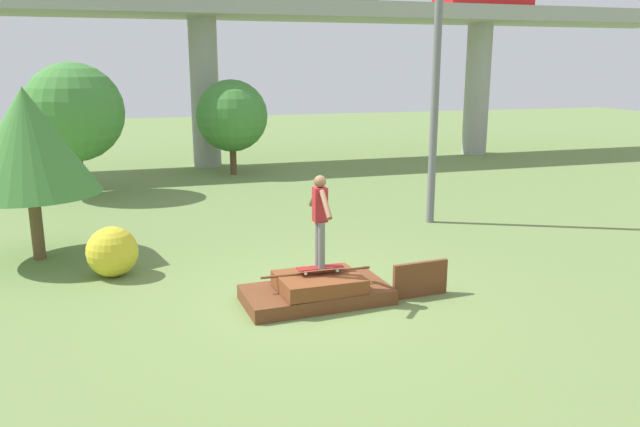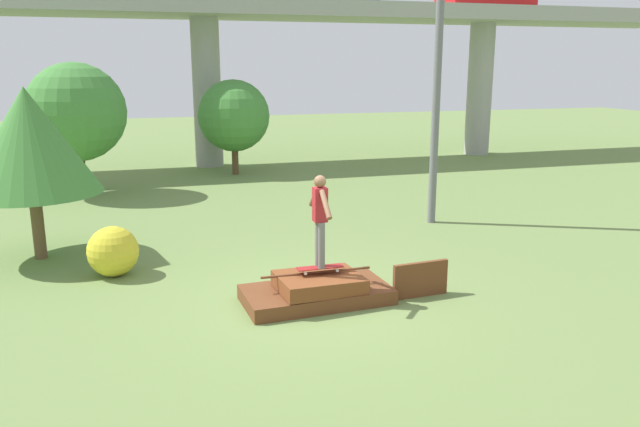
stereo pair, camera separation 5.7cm
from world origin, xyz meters
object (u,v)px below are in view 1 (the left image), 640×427
Objects in this scene: utility_pole at (437,40)px; bush_yellow_flowering at (112,252)px; tree_behind_left at (74,112)px; tree_mid_back at (27,142)px; tree_behind_right at (232,116)px; skater at (320,215)px; skateboard at (320,268)px.

bush_yellow_flowering is (-7.81, -2.07, -4.09)m from utility_pole.
tree_behind_left is 4.17× the size of bush_yellow_flowering.
utility_pole is 2.18× the size of tree_behind_left.
tree_mid_back is at bearing -93.50° from tree_behind_left.
tree_behind_left is at bearing -153.83° from tree_behind_right.
tree_behind_left is at bearing 97.71° from bush_yellow_flowering.
tree_behind_left reaches higher than bush_yellow_flowering.
tree_behind_right is 3.55× the size of bush_yellow_flowering.
skater is 6.50m from tree_mid_back.
skater is at bearing 180.00° from skateboard.
skater is (-0.00, 0.00, 0.93)m from skateboard.
utility_pole is at bearing 2.78° from tree_mid_back.
utility_pole reaches higher than skater.
tree_behind_right is 0.97× the size of tree_mid_back.
skateboard is at bearing -35.69° from bush_yellow_flowering.
tree_behind_right is at bearing 69.30° from bush_yellow_flowering.
tree_mid_back is at bearing 133.16° from bush_yellow_flowering.
tree_mid_back reaches higher than skateboard.
utility_pole is 2.49× the size of tree_mid_back.
utility_pole is (4.37, 4.54, 3.95)m from skateboard.
tree_mid_back is (-4.96, 4.09, 0.93)m from skater.
utility_pole reaches higher than tree_mid_back.
utility_pole reaches higher than skateboard.
tree_behind_right is (-3.73, 8.72, -2.41)m from utility_pole.
tree_behind_left reaches higher than tree_behind_right.
skater is 1.62× the size of bush_yellow_flowering.
skateboard is 0.82× the size of bush_yellow_flowering.
skateboard is 13.36m from tree_behind_right.
tree_mid_back is 3.66× the size of bush_yellow_flowering.
tree_behind_left is 1.17× the size of tree_behind_right.
skater is at bearing -92.75° from tree_behind_right.
tree_behind_left is 5.80m from tree_behind_right.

